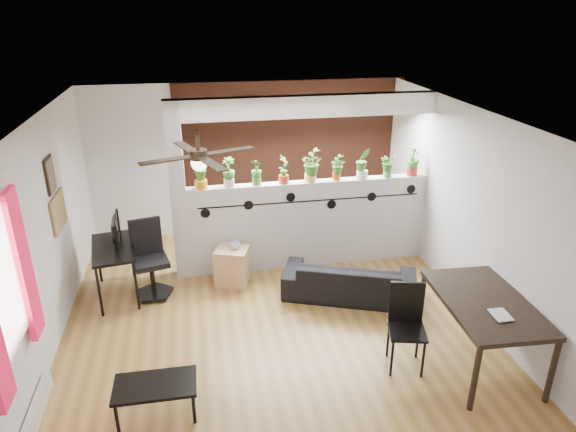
{
  "coord_description": "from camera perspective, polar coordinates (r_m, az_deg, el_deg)",
  "views": [
    {
      "loc": [
        -0.84,
        -5.44,
        3.8
      ],
      "look_at": [
        0.3,
        0.6,
        1.21
      ],
      "focal_mm": 32.0,
      "sensor_mm": 36.0,
      "label": 1
    }
  ],
  "objects": [
    {
      "name": "book",
      "position": [
        5.74,
        21.8,
        -10.26
      ],
      "size": [
        0.18,
        0.24,
        0.02
      ],
      "primitive_type": "imported",
      "rotation": [
        0.0,
        0.0,
        -0.05
      ],
      "color": "gray",
      "rests_on": "dining_table"
    },
    {
      "name": "framed_art",
      "position": [
        6.86,
        -24.91,
        4.16
      ],
      "size": [
        0.03,
        0.34,
        0.44
      ],
      "color": "#8C7259",
      "rests_on": "room_shell"
    },
    {
      "name": "baseboard_heater",
      "position": [
        5.89,
        -26.21,
        -19.06
      ],
      "size": [
        0.08,
        1.0,
        0.18
      ],
      "primitive_type": "cube",
      "color": "beige",
      "rests_on": "ground"
    },
    {
      "name": "potted_plant_6",
      "position": [
        7.68,
        8.3,
        5.9
      ],
      "size": [
        0.25,
        0.21,
        0.46
      ],
      "color": "white",
      "rests_on": "partition_wall"
    },
    {
      "name": "room_shell",
      "position": [
        6.05,
        -1.73,
        -1.58
      ],
      "size": [
        6.3,
        7.1,
        2.9
      ],
      "color": "olive",
      "rests_on": "ground"
    },
    {
      "name": "vine_decal",
      "position": [
        7.55,
        2.62,
        1.69
      ],
      "size": [
        3.31,
        0.01,
        0.3
      ],
      "color": "black",
      "rests_on": "partition_wall"
    },
    {
      "name": "cup",
      "position": [
        7.3,
        -5.9,
        -3.27
      ],
      "size": [
        0.17,
        0.17,
        0.1
      ],
      "primitive_type": "imported",
      "rotation": [
        0.0,
        0.0,
        0.41
      ],
      "color": "gray",
      "rests_on": "cube_shelf"
    },
    {
      "name": "cube_shelf",
      "position": [
        7.45,
        -6.18,
        -5.55
      ],
      "size": [
        0.56,
        0.53,
        0.55
      ],
      "primitive_type": "cube",
      "rotation": [
        0.0,
        0.0,
        -0.35
      ],
      "color": "tan",
      "rests_on": "ground"
    },
    {
      "name": "coffee_table",
      "position": [
        5.41,
        -14.53,
        -17.93
      ],
      "size": [
        0.8,
        0.45,
        0.37
      ],
      "color": "black",
      "rests_on": "ground"
    },
    {
      "name": "potted_plant_5",
      "position": [
        7.58,
        5.44,
        5.41
      ],
      "size": [
        0.17,
        0.2,
        0.36
      ],
      "color": "#C95217",
      "rests_on": "partition_wall"
    },
    {
      "name": "potted_plant_3",
      "position": [
        7.4,
        -0.48,
        5.3
      ],
      "size": [
        0.26,
        0.27,
        0.42
      ],
      "color": "#B63F1D",
      "rests_on": "partition_wall"
    },
    {
      "name": "potted_plant_0",
      "position": [
        7.28,
        -9.73,
        4.91
      ],
      "size": [
        0.21,
        0.26,
        0.47
      ],
      "color": "orange",
      "rests_on": "partition_wall"
    },
    {
      "name": "potted_plant_8",
      "position": [
        7.97,
        13.72,
        6.01
      ],
      "size": [
        0.23,
        0.27,
        0.44
      ],
      "color": "red",
      "rests_on": "partition_wall"
    },
    {
      "name": "potted_plant_7",
      "position": [
        7.83,
        11.04,
        5.68
      ],
      "size": [
        0.21,
        0.19,
        0.37
      ],
      "color": "#459636",
      "rests_on": "partition_wall"
    },
    {
      "name": "sofa",
      "position": [
        7.16,
        6.83,
        -7.04
      ],
      "size": [
        1.84,
        1.24,
        0.5
      ],
      "primitive_type": "imported",
      "rotation": [
        0.0,
        0.0,
        2.78
      ],
      "color": "black",
      "rests_on": "ground"
    },
    {
      "name": "ceiling_header",
      "position": [
        7.26,
        2.64,
        12.1
      ],
      "size": [
        3.6,
        0.18,
        0.3
      ],
      "primitive_type": "cube",
      "color": "white",
      "rests_on": "room_shell"
    },
    {
      "name": "ceiling_fan",
      "position": [
        5.35,
        -9.89,
        6.39
      ],
      "size": [
        1.19,
        1.19,
        0.43
      ],
      "color": "black",
      "rests_on": "room_shell"
    },
    {
      "name": "potted_plant_1",
      "position": [
        7.3,
        -6.61,
        4.94
      ],
      "size": [
        0.24,
        0.21,
        0.42
      ],
      "color": "silver",
      "rests_on": "partition_wall"
    },
    {
      "name": "window_assembly",
      "position": [
        5.12,
        -29.12,
        -6.9
      ],
      "size": [
        0.09,
        1.3,
        1.55
      ],
      "color": "white",
      "rests_on": "room_shell"
    },
    {
      "name": "partition_wall",
      "position": [
        7.79,
        2.4,
        -0.84
      ],
      "size": [
        3.6,
        0.18,
        1.35
      ],
      "primitive_type": "cube",
      "color": "#BCBCC1",
      "rests_on": "ground"
    },
    {
      "name": "potted_plant_2",
      "position": [
        7.35,
        -3.52,
        4.97
      ],
      "size": [
        0.23,
        0.22,
        0.38
      ],
      "color": "#458931",
      "rests_on": "partition_wall"
    },
    {
      "name": "dining_table",
      "position": [
        6.05,
        21.01,
        -9.43
      ],
      "size": [
        0.97,
        1.52,
        0.81
      ],
      "color": "black",
      "rests_on": "ground"
    },
    {
      "name": "monitor",
      "position": [
        7.39,
        -18.86,
        -2.04
      ],
      "size": [
        0.36,
        0.09,
        0.2
      ],
      "primitive_type": "imported",
      "rotation": [
        0.0,
        0.0,
        1.65
      ],
      "color": "black",
      "rests_on": "computer_desk"
    },
    {
      "name": "potted_plant_4",
      "position": [
        7.47,
        2.52,
        5.67
      ],
      "size": [
        0.22,
        0.26,
        0.47
      ],
      "color": "#DDCA4E",
      "rests_on": "partition_wall"
    },
    {
      "name": "office_chair",
      "position": [
        7.3,
        -15.06,
        -5.14
      ],
      "size": [
        0.55,
        0.56,
        1.07
      ],
      "color": "black",
      "rests_on": "ground"
    },
    {
      "name": "pier_column",
      "position": [
        7.38,
        -12.13,
        2.52
      ],
      "size": [
        0.22,
        0.2,
        2.6
      ],
      "primitive_type": "cube",
      "color": "#BCBCC1",
      "rests_on": "ground"
    },
    {
      "name": "brick_panel",
      "position": [
        8.93,
        0.36,
        6.57
      ],
      "size": [
        3.9,
        0.05,
        2.6
      ],
      "primitive_type": "cube",
      "color": "#AF5032",
      "rests_on": "ground"
    },
    {
      "name": "corkboard",
      "position": [
        7.06,
        -24.14,
        0.46
      ],
      "size": [
        0.03,
        0.6,
        0.45
      ],
      "primitive_type": "cube",
      "color": "olive",
      "rests_on": "room_shell"
    },
    {
      "name": "folding_chair",
      "position": [
        5.89,
        13.03,
        -10.98
      ],
      "size": [
        0.48,
        0.48,
        0.98
      ],
      "color": "black",
      "rests_on": "ground"
    },
    {
      "name": "computer_desk",
      "position": [
        7.32,
        -18.83,
        -3.74
      ],
      "size": [
        0.69,
        1.1,
        0.75
      ],
      "color": "black",
      "rests_on": "ground"
    }
  ]
}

